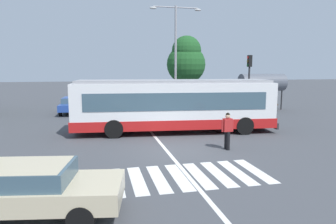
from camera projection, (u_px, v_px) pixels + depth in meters
ground_plane at (178, 151)px, 13.73m from camera, size 160.00×160.00×0.00m
city_transit_bus at (174, 105)px, 17.72m from camera, size 11.83×3.73×3.06m
pedestrian_crossing_street at (227, 129)px, 13.93m from camera, size 0.58×0.38×1.72m
foreground_sedan at (30, 188)px, 7.57m from camera, size 4.75×2.56×1.35m
parked_car_blue at (73, 104)px, 25.38m from camera, size 2.02×4.58×1.35m
parked_car_silver at (106, 103)px, 25.97m from camera, size 1.97×4.55×1.35m
parked_car_white at (139, 103)px, 26.20m from camera, size 1.99×4.56×1.35m
parked_car_red at (166, 102)px, 27.28m from camera, size 1.94×4.53×1.35m
traffic_light_far_corner at (249, 75)px, 23.86m from camera, size 0.33×0.32×4.75m
bus_stop_shelter at (262, 83)px, 27.19m from camera, size 4.16×1.54×3.25m
twin_arm_street_lamp at (176, 47)px, 26.13m from camera, size 4.50×0.32×8.98m
background_tree_right at (186, 60)px, 35.72m from camera, size 4.55×4.55×7.51m
crosswalk_painted_stripes at (189, 176)px, 10.58m from camera, size 5.48×2.68×0.01m
lane_center_line at (159, 142)px, 15.55m from camera, size 0.16×24.00×0.01m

